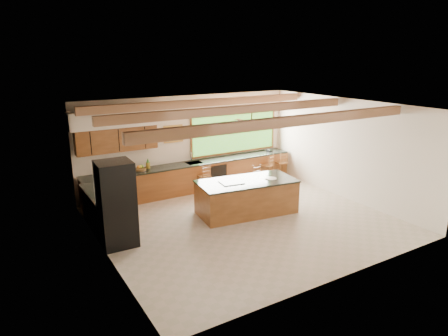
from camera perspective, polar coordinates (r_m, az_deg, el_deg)
ground at (r=10.56m, az=3.03°, el=-7.60°), size 7.20×7.20×0.00m
room_shell at (r=10.34m, az=0.41°, el=4.77°), size 7.27×6.54×3.02m
counter_run at (r=12.10m, az=-6.87°, el=-2.25°), size 7.12×3.10×1.23m
island at (r=10.96m, az=3.23°, el=-4.11°), size 2.80×1.58×0.95m
refrigerator at (r=9.28m, az=-15.13°, el=-5.00°), size 0.79×0.77×1.97m
bar_stool_a at (r=12.35m, az=-2.76°, el=-1.27°), size 0.35×0.35×0.96m
bar_stool_b at (r=12.28m, az=4.31°, el=-1.28°), size 0.39×0.39×1.00m
bar_stool_c at (r=13.62m, az=6.33°, el=0.29°), size 0.45×0.45×0.96m
bar_stool_d at (r=13.98m, az=8.33°, el=0.68°), size 0.38×0.38×0.98m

